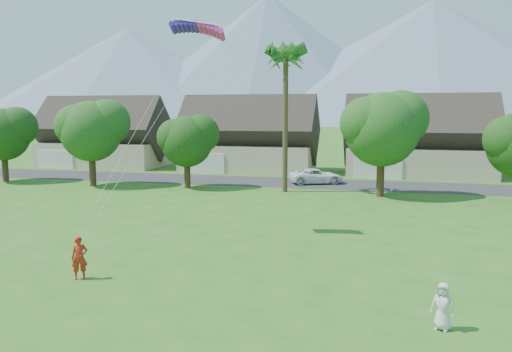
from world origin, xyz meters
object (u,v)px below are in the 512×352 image
(watcher, at_px, (443,306))
(parafoil_kite, at_px, (198,27))
(parked_car, at_px, (316,176))
(kite_flyer, at_px, (79,258))

(watcher, height_order, parafoil_kite, parafoil_kite)
(watcher, distance_m, parked_car, 32.26)
(watcher, xyz_separation_m, parafoil_kite, (-11.98, 10.30, 10.75))
(watcher, bearing_deg, parafoil_kite, 161.29)
(parked_car, distance_m, parafoil_kite, 23.95)
(watcher, xyz_separation_m, parked_car, (-7.92, 31.28, -0.06))
(watcher, relative_size, parked_car, 0.30)
(parked_car, bearing_deg, parafoil_kite, 146.62)
(parked_car, bearing_deg, kite_flyer, 145.83)
(parafoil_kite, bearing_deg, kite_flyer, -111.82)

